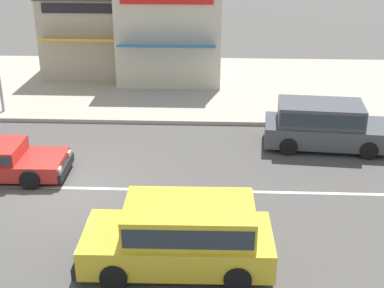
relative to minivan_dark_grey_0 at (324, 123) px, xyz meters
name	(u,v)px	position (x,y,z in m)	size (l,w,h in m)	color
ground_plane	(60,188)	(-8.29, -3.51, -0.84)	(160.00, 160.00, 0.00)	#4C4947
lane_centre_stripe	(60,188)	(-8.29, -3.51, -0.84)	(50.40, 0.14, 0.01)	silver
kerb_strip	(119,84)	(-8.29, 6.83, -0.77)	(68.00, 10.00, 0.15)	#ADA393
minivan_dark_grey_0	(324,123)	(0.00, 0.00, 0.00)	(4.46, 2.27, 1.56)	#47494F
minivan_yellow_5	(183,233)	(-4.43, -7.10, 0.00)	(4.41, 2.07, 1.56)	yellow
shopfront_corner_warung	(101,31)	(-9.49, 8.99, 1.30)	(5.26, 4.89, 3.97)	#B2A893
shopfront_mid_block	(172,29)	(-5.89, 8.35, 1.59)	(4.82, 5.76, 4.55)	beige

